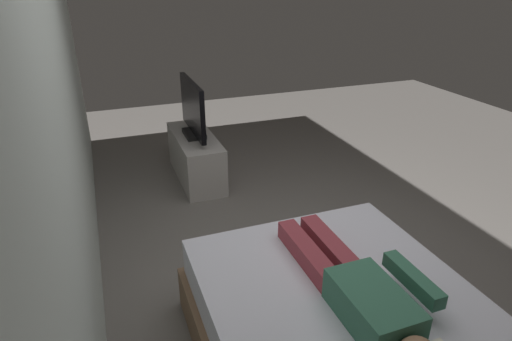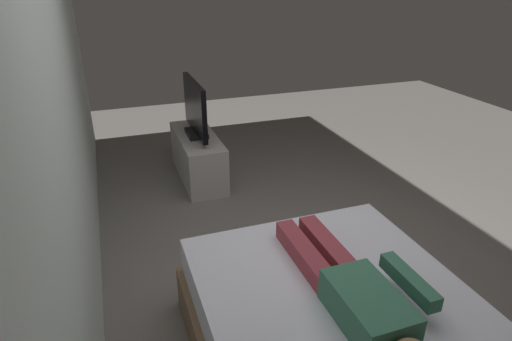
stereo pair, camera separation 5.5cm
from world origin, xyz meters
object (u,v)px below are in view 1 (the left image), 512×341
(remote, at_px, (404,267))
(tv, at_px, (193,110))
(tv_stand, at_px, (196,157))
(person, at_px, (360,290))

(remote, xyz_separation_m, tv, (2.69, 0.61, 0.24))
(tv_stand, relative_size, tv, 1.25)
(person, bearing_deg, tv, 4.15)
(person, height_order, tv_stand, person)
(person, distance_m, tv, 2.86)
(remote, bearing_deg, person, 110.47)
(person, relative_size, remote, 8.40)
(person, bearing_deg, remote, -69.53)
(person, height_order, tv, tv)
(tv_stand, bearing_deg, person, -175.85)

